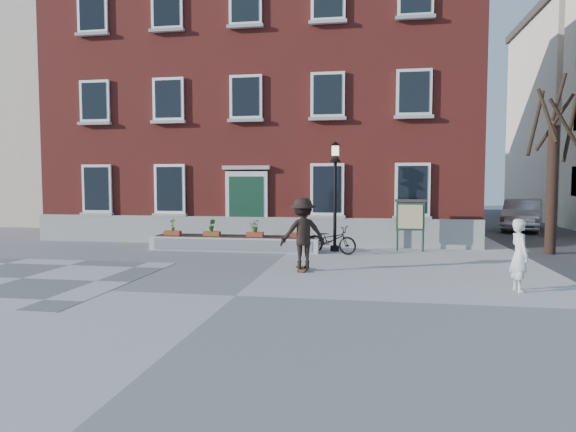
% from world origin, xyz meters
% --- Properties ---
extents(ground, '(100.00, 100.00, 0.00)m').
position_xyz_m(ground, '(0.00, 0.00, 0.00)').
color(ground, '#9C9C9E').
rests_on(ground, ground).
extents(checker_patch, '(6.00, 6.00, 0.01)m').
position_xyz_m(checker_patch, '(-6.00, 1.00, 0.01)').
color(checker_patch, '#5A5A5D').
rests_on(checker_patch, ground).
extents(distant_building, '(10.00, 12.00, 13.00)m').
position_xyz_m(distant_building, '(-18.00, 20.00, 6.50)').
color(distant_building, beige).
rests_on(distant_building, ground).
extents(bicycle, '(1.95, 1.15, 0.97)m').
position_xyz_m(bicycle, '(1.53, 6.87, 0.48)').
color(bicycle, black).
rests_on(bicycle, ground).
extents(parked_car, '(3.12, 5.18, 1.61)m').
position_xyz_m(parked_car, '(10.41, 16.71, 0.81)').
color(parked_car, '#B8BBBD').
rests_on(parked_car, ground).
extents(bystander, '(0.49, 0.67, 1.67)m').
position_xyz_m(bystander, '(6.30, 1.56, 0.84)').
color(bystander, silver).
rests_on(bystander, ground).
extents(brick_building, '(18.40, 10.85, 12.60)m').
position_xyz_m(brick_building, '(-2.00, 13.98, 6.30)').
color(brick_building, maroon).
rests_on(brick_building, ground).
extents(planter_assembly, '(6.20, 1.12, 1.15)m').
position_xyz_m(planter_assembly, '(-1.99, 7.18, 0.31)').
color(planter_assembly, silver).
rests_on(planter_assembly, ground).
extents(bare_tree, '(1.83, 1.83, 6.16)m').
position_xyz_m(bare_tree, '(9.01, 8.01, 2.79)').
color(bare_tree, black).
rests_on(bare_tree, ground).
extents(lamp_post, '(0.40, 0.40, 3.93)m').
position_xyz_m(lamp_post, '(1.61, 7.55, 2.54)').
color(lamp_post, black).
rests_on(lamp_post, ground).
extents(notice_board, '(1.10, 0.16, 1.87)m').
position_xyz_m(notice_board, '(4.28, 7.97, 1.26)').
color(notice_board, '#1B3725').
rests_on(notice_board, ground).
extents(skateboarder, '(1.45, 1.11, 2.06)m').
position_xyz_m(skateboarder, '(1.03, 3.37, 1.06)').
color(skateboarder, brown).
rests_on(skateboarder, ground).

